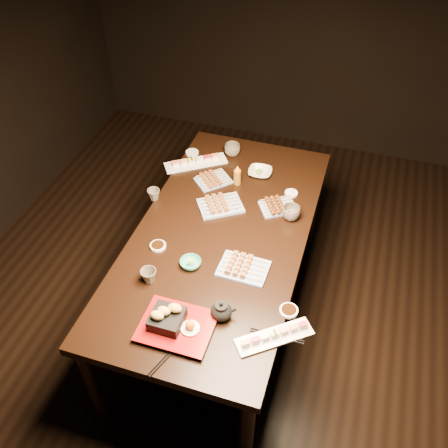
{
  "coord_description": "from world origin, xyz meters",
  "views": [
    {
      "loc": [
        0.4,
        -1.47,
        2.62
      ],
      "look_at": [
        -0.2,
        0.41,
        0.77
      ],
      "focal_mm": 40.0,
      "sensor_mm": 36.0,
      "label": 1
    }
  ],
  "objects": [
    {
      "name": "sauce_dish_east",
      "position": [
        0.09,
        0.8,
        0.76
      ],
      "size": [
        0.1,
        0.1,
        0.01
      ],
      "primitive_type": "cylinder",
      "rotation": [
        0.0,
        0.0,
        0.43
      ],
      "color": "white",
      "rests_on": "dining_table"
    },
    {
      "name": "yakitori_plate_center",
      "position": [
        -0.27,
        0.56,
        0.78
      ],
      "size": [
        0.3,
        0.28,
        0.06
      ],
      "primitive_type": null,
      "rotation": [
        0.0,
        0.0,
        0.58
      ],
      "color": "#828EB6",
      "rests_on": "dining_table"
    },
    {
      "name": "tsukune_plate",
      "position": [
        0.05,
        0.65,
        0.78
      ],
      "size": [
        0.24,
        0.22,
        0.05
      ],
      "primitive_type": null,
      "rotation": [
        0.0,
        0.0,
        0.54
      ],
      "color": "#828EB6",
      "rests_on": "dining_table"
    },
    {
      "name": "ground",
      "position": [
        0.0,
        0.0,
        0.0
      ],
      "size": [
        5.0,
        5.0,
        0.0
      ],
      "primitive_type": "plane",
      "color": "black",
      "rests_on": "ground"
    },
    {
      "name": "sauce_dish_se",
      "position": [
        0.26,
        -0.04,
        0.76
      ],
      "size": [
        0.12,
        0.12,
        0.02
      ],
      "primitive_type": "cylinder",
      "rotation": [
        0.0,
        0.0,
        0.46
      ],
      "color": "white",
      "rests_on": "dining_table"
    },
    {
      "name": "yakitori_plate_left",
      "position": [
        -0.38,
        0.77,
        0.78
      ],
      "size": [
        0.24,
        0.24,
        0.05
      ],
      "primitive_type": null,
      "rotation": [
        0.0,
        0.0,
        0.79
      ],
      "color": "#828EB6",
      "rests_on": "dining_table"
    },
    {
      "name": "condiment_bottle",
      "position": [
        -0.24,
        0.8,
        0.82
      ],
      "size": [
        0.06,
        0.06,
        0.13
      ],
      "primitive_type": "cylinder",
      "rotation": [
        0.0,
        0.0,
        0.5
      ],
      "color": "brown",
      "rests_on": "dining_table"
    },
    {
      "name": "chopsticks_se",
      "position": [
        0.24,
        -0.19,
        0.75
      ],
      "size": [
        0.24,
        0.02,
        0.01
      ],
      "primitive_type": null,
      "rotation": [
        0.0,
        0.0,
        0.01
      ],
      "color": "black",
      "rests_on": "dining_table"
    },
    {
      "name": "edamame_bowl_green",
      "position": [
        -0.27,
        0.09,
        0.77
      ],
      "size": [
        0.11,
        0.11,
        0.03
      ],
      "primitive_type": "imported",
      "rotation": [
        0.0,
        0.0,
        -0.06
      ],
      "color": "#2F9275",
      "rests_on": "dining_table"
    },
    {
      "name": "teacup_near_left",
      "position": [
        -0.43,
        -0.06,
        0.79
      ],
      "size": [
        0.09,
        0.09,
        0.07
      ],
      "primitive_type": "imported",
      "rotation": [
        0.0,
        0.0,
        -0.16
      ],
      "color": "#4F463D",
      "rests_on": "dining_table"
    },
    {
      "name": "sauce_dish_west",
      "position": [
        -0.48,
        0.16,
        0.76
      ],
      "size": [
        0.09,
        0.09,
        0.01
      ],
      "primitive_type": "cylinder",
      "rotation": [
        0.0,
        0.0,
        -0.11
      ],
      "color": "white",
      "rests_on": "dining_table"
    },
    {
      "name": "tempura_tray",
      "position": [
        -0.2,
        -0.29,
        0.81
      ],
      "size": [
        0.33,
        0.26,
        0.12
      ],
      "primitive_type": null,
      "rotation": [
        0.0,
        0.0,
        0.0
      ],
      "color": "black",
      "rests_on": "dining_table"
    },
    {
      "name": "teacup_mid_right",
      "position": [
        0.13,
        0.59,
        0.79
      ],
      "size": [
        0.13,
        0.13,
        0.08
      ],
      "primitive_type": "imported",
      "rotation": [
        0.0,
        0.0,
        0.3
      ],
      "color": "#4F463D",
      "rests_on": "dining_table"
    },
    {
      "name": "teacup_far_right",
      "position": [
        -0.35,
        1.07,
        0.79
      ],
      "size": [
        0.11,
        0.11,
        0.08
      ],
      "primitive_type": "imported",
      "rotation": [
        0.0,
        0.0,
        -0.13
      ],
      "color": "#4F463D",
      "rests_on": "dining_table"
    },
    {
      "name": "edamame_bowl_cream",
      "position": [
        -0.13,
        0.92,
        0.77
      ],
      "size": [
        0.15,
        0.15,
        0.04
      ],
      "primitive_type": "imported",
      "rotation": [
        0.0,
        0.0,
        0.05
      ],
      "color": "beige",
      "rests_on": "dining_table"
    },
    {
      "name": "chopsticks_near",
      "position": [
        -0.19,
        -0.44,
        0.75
      ],
      "size": [
        0.09,
        0.22,
        0.01
      ],
      "primitive_type": null,
      "rotation": [
        0.0,
        0.0,
        1.24
      ],
      "color": "black",
      "rests_on": "dining_table"
    },
    {
      "name": "teacup_far_left",
      "position": [
        -0.65,
        0.51,
        0.78
      ],
      "size": [
        0.09,
        0.09,
        0.07
      ],
      "primitive_type": "imported",
      "rotation": [
        0.0,
        0.0,
        0.34
      ],
      "color": "#4F463D",
      "rests_on": "dining_table"
    },
    {
      "name": "yakitori_plate_right",
      "position": [
        -0.01,
        0.14,
        0.78
      ],
      "size": [
        0.25,
        0.18,
        0.06
      ],
      "primitive_type": null,
      "rotation": [
        0.0,
        0.0,
        -0.03
      ],
      "color": "#828EB6",
      "rests_on": "dining_table"
    },
    {
      "name": "sauce_dish_nw",
      "position": [
        -0.6,
        1.0,
        0.76
      ],
      "size": [
        0.09,
        0.09,
        0.01
      ],
      "primitive_type": "cylinder",
      "rotation": [
        0.0,
        0.0,
        0.11
      ],
      "color": "white",
      "rests_on": "dining_table"
    },
    {
      "name": "sushi_platter_far",
      "position": [
        -0.54,
        0.91,
        0.77
      ],
      "size": [
        0.38,
        0.31,
        0.05
      ],
      "primitive_type": null,
      "rotation": [
        0.0,
        0.0,
        3.75
      ],
      "color": "white",
      "rests_on": "dining_table"
    },
    {
      "name": "teapot",
      "position": [
        -0.03,
        -0.16,
        0.8
      ],
      "size": [
        0.15,
        0.15,
        0.1
      ],
      "primitive_type": null,
      "rotation": [
        0.0,
        0.0,
        0.32
      ],
      "color": "black",
      "rests_on": "dining_table"
    },
    {
      "name": "sushi_platter_near",
      "position": [
        0.23,
        -0.2,
        0.77
      ],
      "size": [
        0.34,
        0.29,
        0.04
      ],
      "primitive_type": null,
      "rotation": [
        0.0,
        0.0,
        0.66
      ],
      "color": "white",
      "rests_on": "dining_table"
    },
    {
      "name": "dining_table",
      "position": [
        -0.2,
        0.36,
        0.38
      ],
      "size": [
        1.35,
        1.98,
        0.75
      ],
      "primitive_type": "cube",
      "rotation": [
        0.0,
        0.0,
        0.27
      ],
      "color": "black",
      "rests_on": "ground"
    }
  ]
}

